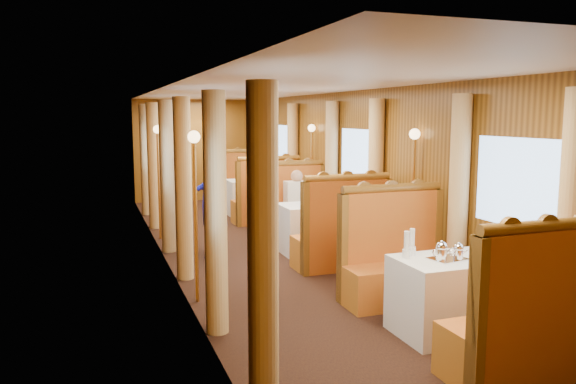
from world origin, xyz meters
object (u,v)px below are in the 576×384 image
banquette_mid_aft (292,214)px  teapot_left (441,254)px  table_mid (314,228)px  teapot_right (458,254)px  rose_vase_mid (313,193)px  rose_vase_far (254,172)px  steward (212,195)px  passenger (297,198)px  banquette_far_aft (240,189)px  banquette_far_fwd (267,202)px  fruit_plate (483,257)px  table_far (253,197)px  teapot_back (440,253)px  banquette_near_fwd (526,328)px  banquette_near_aft (396,265)px  table_near (450,296)px  banquette_mid_fwd (342,238)px  tea_tray (448,259)px

banquette_mid_aft → teapot_left: 4.60m
table_mid → banquette_mid_aft: 1.02m
teapot_right → rose_vase_mid: size_ratio=0.44×
rose_vase_far → steward: steward is taller
teapot_left → rose_vase_mid: (0.14, 3.56, 0.10)m
teapot_left → passenger: size_ratio=0.24×
banquette_far_aft → teapot_right: bearing=-90.0°
banquette_far_fwd → fruit_plate: size_ratio=6.52×
table_far → teapot_back: size_ratio=7.42×
table_mid → teapot_right: (0.00, -3.59, 0.44)m
banquette_far_aft → banquette_near_fwd: bearing=-90.0°
banquette_near_aft → steward: bearing=119.7°
banquette_mid_aft → fruit_plate: 4.65m
fruit_plate → steward: 4.27m
banquette_near_fwd → rose_vase_mid: bearing=90.3°
table_near → teapot_right: size_ratio=6.61×
table_mid → teapot_back: teapot_back is taller
banquette_mid_fwd → tea_tray: bearing=-91.4°
teapot_right → fruit_plate: 0.28m
banquette_far_aft → teapot_right: (0.00, -8.11, 0.39)m
passenger → banquette_near_aft: bearing=-90.0°
banquette_near_fwd → tea_tray: bearing=93.6°
banquette_far_fwd → tea_tray: bearing=-90.6°
banquette_far_aft → fruit_plate: (0.28, -8.13, 0.35)m
teapot_right → banquette_near_aft: bearing=104.5°
teapot_left → rose_vase_far: rose_vase_far is taller
table_mid → rose_vase_mid: 0.55m
rose_vase_far → table_mid: bearing=-90.6°
teapot_left → fruit_plate: teapot_left is taller
teapot_left → teapot_right: 0.17m
banquette_far_fwd → teapot_right: 6.09m
tea_tray → banquette_near_aft: bearing=86.6°
teapot_left → banquette_mid_fwd: bearing=85.5°
tea_tray → rose_vase_mid: 3.53m
table_near → rose_vase_far: size_ratio=2.92×
banquette_near_fwd → table_far: 8.01m
banquette_mid_aft → fruit_plate: (0.28, -4.63, 0.35)m
teapot_left → banquette_near_aft: bearing=80.6°
banquette_near_fwd → rose_vase_mid: size_ratio=3.72×
banquette_far_aft → steward: steward is taller
rose_vase_mid → passenger: size_ratio=0.47×
table_mid → fruit_plate: 3.64m
banquette_mid_aft → rose_vase_far: banquette_mid_aft is taller
table_far → rose_vase_mid: (-0.02, -3.50, 0.55)m
tea_tray → fruit_plate: 0.35m
rose_vase_mid → passenger: passenger is taller
rose_vase_mid → table_mid: bearing=0.2°
banquette_far_aft → fruit_plate: size_ratio=6.52×
tea_tray → steward: steward is taller
table_far → banquette_far_aft: size_ratio=0.78×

